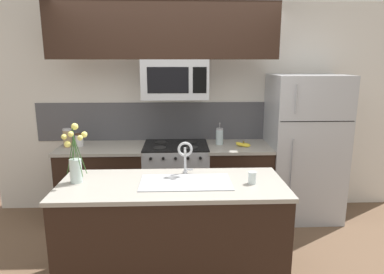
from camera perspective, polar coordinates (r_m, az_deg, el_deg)
ground_plane at (r=3.60m, az=-2.68°, el=-19.34°), size 10.00×10.00×0.00m
rear_partition at (r=4.38m, az=1.20°, el=4.73°), size 5.20×0.10×2.60m
splash_band at (r=4.34m, az=-2.72°, el=2.64°), size 3.47×0.01×0.48m
back_counter_left at (r=4.31m, az=-14.44°, el=-7.42°), size 1.01×0.65×0.91m
back_counter_right at (r=4.27m, az=7.56°, el=-7.29°), size 0.77×0.65×0.91m
stove_range at (r=4.21m, az=-2.66°, el=-7.42°), size 0.76×0.64×0.93m
microwave at (r=3.93m, az=-2.85°, el=9.60°), size 0.74×0.40×0.44m
upper_cabinet_band at (r=3.91m, az=-4.79°, el=17.15°), size 2.49×0.34×0.60m
refrigerator at (r=4.37m, az=18.05°, el=-1.64°), size 0.85×0.74×1.74m
storage_jar_tall at (r=4.25m, az=-20.03°, el=-0.14°), size 0.10×0.10×0.22m
storage_jar_medium at (r=4.25m, az=-18.28°, el=-0.47°), size 0.09×0.09×0.15m
banana_bunch at (r=4.08m, az=8.57°, el=-1.27°), size 0.19×0.15×0.08m
french_press at (r=4.14m, az=4.60°, el=0.12°), size 0.09×0.09×0.27m
island_counter at (r=3.07m, az=-3.24°, el=-15.60°), size 1.89×0.76×0.91m
kitchen_sink at (r=2.90m, az=-1.06°, el=-8.88°), size 0.76×0.40×0.16m
sink_faucet at (r=3.01m, az=-1.14°, el=-2.76°), size 0.14×0.14×0.31m
drinking_glass at (r=2.89m, az=10.00°, el=-6.71°), size 0.07×0.07×0.10m
flower_vase at (r=3.00m, az=-18.84°, el=-4.29°), size 0.21×0.16×0.49m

